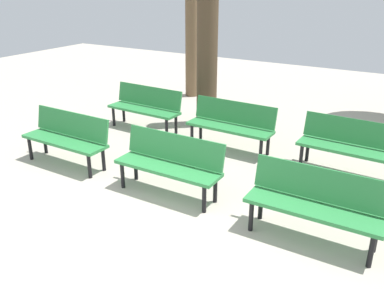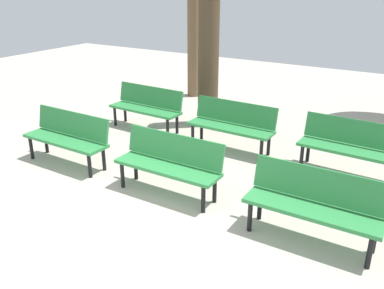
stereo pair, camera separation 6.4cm
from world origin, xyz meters
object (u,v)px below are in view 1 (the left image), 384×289
Objects in this scene: tree_0 at (207,59)px; tree_2 at (192,46)px; bench_r1_c1 at (231,123)px; bench_r1_c0 at (146,105)px; bench_r1_c2 at (351,144)px; bench_r0_c2 at (315,201)px; bench_r0_c1 at (170,161)px; bench_r0_c0 at (67,136)px.

tree_0 reaches higher than tree_2.
bench_r1_c0 is at bearing 178.76° from bench_r1_c1.
bench_r1_c2 is 0.62× the size of tree_2.
bench_r1_c1 is 0.61× the size of tree_2.
bench_r0_c2 is 0.99× the size of bench_r1_c1.
bench_r1_c2 is 3.42m from tree_0.
bench_r1_c0 is 1.00× the size of bench_r1_c2.
bench_r0_c2 is 2.94m from bench_r1_c1.
bench_r1_c0 is 2.93m from tree_2.
tree_0 reaches higher than bench_r1_c0.
bench_r1_c2 is at bearing 43.97° from bench_r0_c1.
tree_0 is at bearing 72.19° from bench_r0_c0.
bench_r1_c0 is 0.61× the size of tree_2.
bench_r0_c0 is at bearing -108.41° from tree_0.
bench_r1_c1 is (-2.09, 2.07, 0.00)m from bench_r0_c2.
tree_2 is at bearing 132.98° from bench_r0_c2.
tree_2 is at bearing 117.26° from bench_r0_c1.
bench_r1_c1 is 2.08m from bench_r1_c2.
bench_r1_c1 is (2.01, -0.09, 0.00)m from bench_r1_c0.
bench_r1_c2 is at bearing -17.07° from tree_0.
bench_r1_c0 and bench_r1_c2 have the same top height.
tree_0 is (1.00, 3.01, 0.90)m from bench_r0_c0.
tree_0 is (-1.05, 3.01, 0.90)m from bench_r0_c1.
tree_2 is (-2.54, 2.86, 0.81)m from bench_r1_c1.
bench_r0_c1 is 5.53m from tree_2.
bench_r0_c2 is 4.63m from bench_r1_c0.
bench_r1_c2 is at bearing -31.37° from tree_2.
bench_r1_c1 is 1.00× the size of bench_r1_c2.
bench_r1_c0 is 0.58× the size of tree_0.
bench_r1_c0 is at bearing 88.66° from bench_r0_c0.
bench_r1_c1 is (0.02, 1.99, 0.00)m from bench_r0_c1.
tree_0 is (-3.16, 0.97, 0.90)m from bench_r1_c2.
bench_r0_c1 is at bearing 177.76° from bench_r0_c2.
bench_r1_c0 is at bearing -79.15° from tree_2.
bench_r0_c1 is 1.00× the size of bench_r0_c2.
bench_r0_c2 is at bearing -25.75° from bench_r1_c0.
bench_r0_c1 is 2.11m from bench_r0_c2.
bench_r0_c0 and bench_r0_c1 have the same top height.
bench_r0_c2 and bench_r1_c1 have the same top height.
bench_r0_c1 is at bearing -44.37° from bench_r1_c0.
bench_r1_c1 is 3.91m from tree_2.
bench_r0_c1 is at bearing 0.80° from bench_r0_c0.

